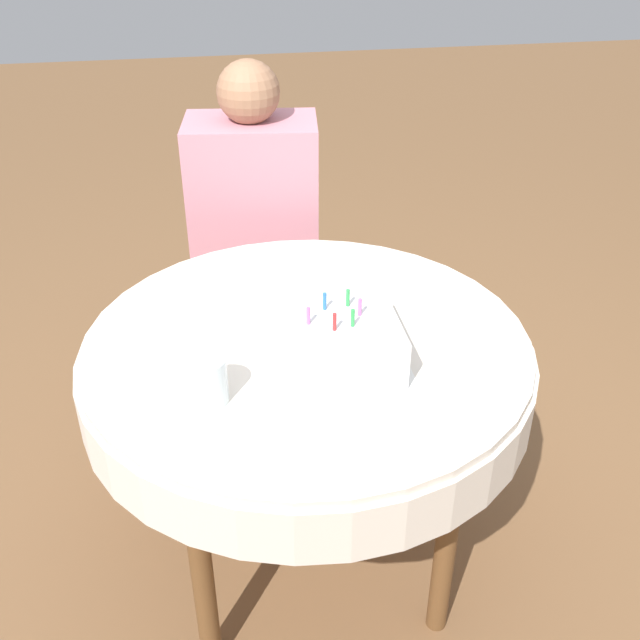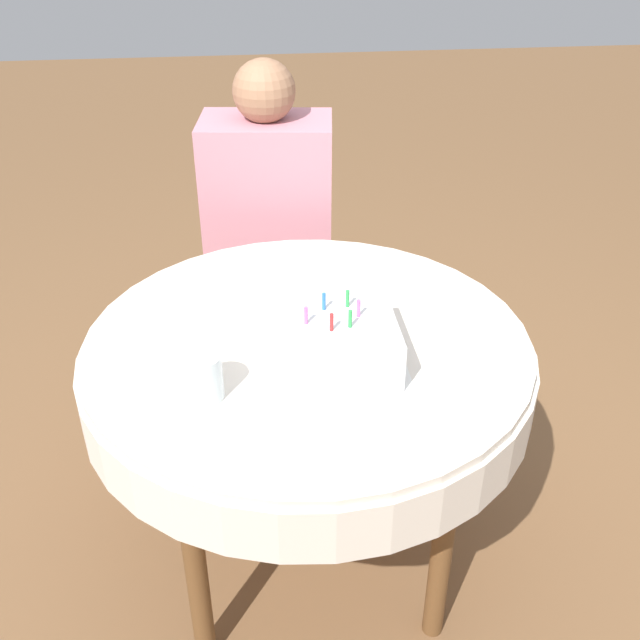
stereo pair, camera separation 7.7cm
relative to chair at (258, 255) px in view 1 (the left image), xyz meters
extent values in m
plane|color=brown|center=(0.04, -0.87, -0.48)|extent=(12.00, 12.00, 0.00)
cylinder|color=silver|center=(0.04, -0.87, 0.22)|extent=(1.02, 1.02, 0.02)
cylinder|color=silver|center=(0.04, -0.87, 0.14)|extent=(1.04, 1.04, 0.13)
cylinder|color=brown|center=(-0.24, -1.15, -0.14)|extent=(0.05, 0.05, 0.69)
cylinder|color=brown|center=(0.32, -1.15, -0.14)|extent=(0.05, 0.05, 0.69)
cylinder|color=brown|center=(-0.24, -0.59, -0.14)|extent=(0.05, 0.05, 0.69)
cylinder|color=brown|center=(0.32, -0.59, -0.14)|extent=(0.05, 0.05, 0.69)
cube|color=#4C331E|center=(-0.01, -0.07, -0.05)|extent=(0.45, 0.45, 0.04)
cube|color=#4C331E|center=(0.01, 0.12, 0.19)|extent=(0.37, 0.07, 0.44)
cylinder|color=#4C331E|center=(-0.20, -0.22, -0.28)|extent=(0.04, 0.04, 0.41)
cylinder|color=#4C331E|center=(0.14, -0.27, -0.28)|extent=(0.04, 0.04, 0.41)
cylinder|color=#4C331E|center=(-0.16, 0.13, -0.28)|extent=(0.04, 0.04, 0.41)
cylinder|color=#4C331E|center=(0.19, 0.08, -0.28)|extent=(0.04, 0.04, 0.41)
cylinder|color=#9E7051|center=(-0.13, -0.23, -0.26)|extent=(0.09, 0.09, 0.45)
cylinder|color=#9E7051|center=(0.07, -0.26, -0.26)|extent=(0.09, 0.09, 0.45)
cube|color=#C67F8E|center=(-0.01, -0.07, 0.22)|extent=(0.43, 0.30, 0.52)
sphere|color=#9E7051|center=(-0.01, -0.07, 0.57)|extent=(0.19, 0.19, 0.19)
cube|color=white|center=(0.09, -0.97, 0.23)|extent=(0.30, 0.30, 0.00)
cube|color=white|center=(0.09, -0.97, 0.28)|extent=(0.25, 0.25, 0.11)
cylinder|color=#D166B2|center=(0.14, -0.97, 0.36)|extent=(0.01, 0.01, 0.04)
cylinder|color=green|center=(0.12, -0.93, 0.36)|extent=(0.01, 0.01, 0.04)
cylinder|color=blue|center=(0.07, -0.93, 0.36)|extent=(0.01, 0.01, 0.04)
cylinder|color=#D166B2|center=(0.02, -0.98, 0.36)|extent=(0.01, 0.01, 0.04)
cylinder|color=red|center=(0.07, -1.02, 0.36)|extent=(0.01, 0.01, 0.04)
cylinder|color=green|center=(0.11, -1.01, 0.36)|extent=(0.01, 0.01, 0.04)
cylinder|color=silver|center=(-0.19, -1.06, 0.28)|extent=(0.08, 0.08, 0.10)
camera|label=1|loc=(-0.17, -2.28, 1.17)|focal=42.00mm
camera|label=2|loc=(-0.09, -2.29, 1.17)|focal=42.00mm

